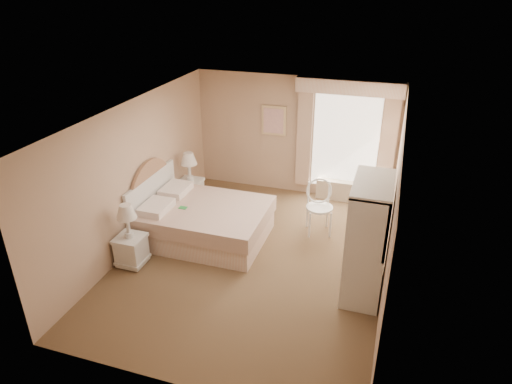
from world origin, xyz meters
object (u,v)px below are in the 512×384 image
(nightstand_far, at_px, (190,185))
(cafe_chair, at_px, (319,202))
(nightstand_near, at_px, (130,243))
(round_table, at_px, (373,188))
(armoire, at_px, (367,248))
(bed, at_px, (200,220))

(nightstand_far, xyz_separation_m, cafe_chair, (2.68, -0.25, 0.16))
(nightstand_near, bearing_deg, round_table, 41.75)
(nightstand_far, xyz_separation_m, round_table, (3.55, 0.91, 0.04))
(cafe_chair, distance_m, armoire, 1.83)
(bed, xyz_separation_m, round_table, (2.83, 2.05, 0.10))
(armoire, bearing_deg, round_table, 92.13)
(bed, distance_m, armoire, 3.03)
(cafe_chair, bearing_deg, nightstand_far, 156.31)
(nightstand_far, relative_size, armoire, 0.62)
(nightstand_far, height_order, armoire, armoire)
(bed, distance_m, nightstand_near, 1.33)
(nightstand_near, distance_m, cafe_chair, 3.35)
(nightstand_far, xyz_separation_m, armoire, (3.65, -1.79, 0.33))
(nightstand_near, relative_size, round_table, 1.58)
(nightstand_near, bearing_deg, nightstand_far, 90.00)
(bed, bearing_deg, nightstand_far, 122.42)
(bed, xyz_separation_m, nightstand_near, (-0.72, -1.12, 0.05))
(nightstand_near, height_order, round_table, nightstand_near)
(round_table, bearing_deg, nightstand_near, -138.25)
(bed, relative_size, cafe_chair, 2.13)
(round_table, bearing_deg, nightstand_far, -165.56)
(bed, xyz_separation_m, armoire, (2.93, -0.66, 0.39))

